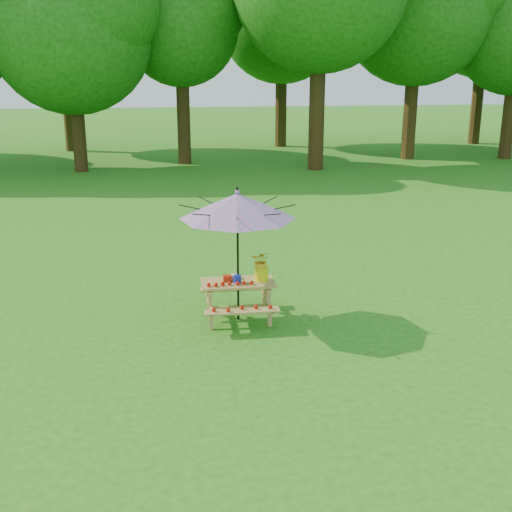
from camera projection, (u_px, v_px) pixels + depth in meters
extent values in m
cube|color=tan|center=(238.00, 283.00, 10.60)|extent=(1.20, 0.62, 0.04)
cube|color=tan|center=(242.00, 311.00, 10.17)|extent=(1.20, 0.22, 0.04)
cube|color=tan|center=(235.00, 288.00, 11.21)|extent=(1.20, 0.22, 0.04)
cylinder|color=black|center=(238.00, 255.00, 10.47)|extent=(0.04, 0.04, 2.25)
cone|color=teal|center=(237.00, 206.00, 10.23)|extent=(2.11, 2.11, 0.40)
sphere|color=teal|center=(237.00, 192.00, 10.17)|extent=(0.08, 0.08, 0.08)
cube|color=#A9240D|center=(227.00, 278.00, 10.60)|extent=(0.14, 0.12, 0.10)
cylinder|color=#1527B2|center=(237.00, 279.00, 10.52)|extent=(0.13, 0.13, 0.13)
cube|color=white|center=(235.00, 276.00, 10.74)|extent=(0.13, 0.13, 0.07)
cylinder|color=#DCDD0B|center=(261.00, 274.00, 10.63)|extent=(0.23, 0.23, 0.23)
imported|color=gold|center=(262.00, 261.00, 10.57)|extent=(0.39, 0.37, 0.34)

